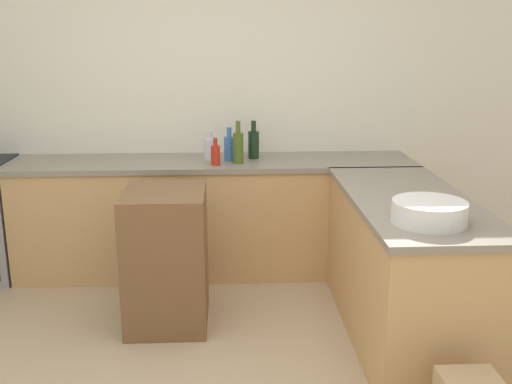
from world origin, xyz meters
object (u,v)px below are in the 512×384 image
Objects in this scene: water_bottle_blue at (229,147)px; olive_oil_bottle at (238,147)px; island_table at (166,258)px; hot_sauce_bottle at (215,154)px; vinegar_bottle_clear at (210,148)px; wine_bottle_dark at (254,143)px; mixing_bowl at (429,212)px.

water_bottle_blue is 0.80× the size of olive_oil_bottle.
hot_sauce_bottle reaches higher than island_table.
water_bottle_blue is (0.15, -0.04, 0.01)m from vinegar_bottle_clear.
hot_sauce_bottle is (-0.10, -0.16, -0.02)m from water_bottle_blue.
vinegar_bottle_clear is 0.88× the size of water_bottle_blue.
vinegar_bottle_clear is 0.71× the size of olive_oil_bottle.
island_table is 3.50× the size of water_bottle_blue.
water_bottle_blue is at bearing -14.61° from vinegar_bottle_clear.
hot_sauce_bottle is (0.04, -0.19, -0.01)m from vinegar_bottle_clear.
vinegar_bottle_clear is at bearing 146.05° from olive_oil_bottle.
water_bottle_blue is 1.26× the size of hot_sauce_bottle.
mixing_bowl is at bearing -63.95° from wine_bottle_dark.
island_table is 1.08m from vinegar_bottle_clear.
wine_bottle_dark is at bearing 38.05° from hot_sauce_bottle.
island_table is at bearing -115.47° from water_bottle_blue.
olive_oil_bottle is (-0.93, 1.49, 0.07)m from mixing_bowl.
wine_bottle_dark is at bearing 55.12° from olive_oil_bottle.
olive_oil_bottle reaches higher than hot_sauce_bottle.
water_bottle_blue reaches higher than island_table.
vinegar_bottle_clear is at bearing 103.03° from hot_sauce_bottle.
island_table is 1.10m from water_bottle_blue.
mixing_bowl is 1.51× the size of water_bottle_blue.
hot_sauce_bottle is (0.31, 0.71, 0.52)m from island_table.
wine_bottle_dark is (0.33, 0.03, 0.03)m from vinegar_bottle_clear.
wine_bottle_dark is (-0.81, 1.66, 0.06)m from mixing_bowl.
water_bottle_blue reaches higher than vinegar_bottle_clear.
wine_bottle_dark is (0.19, 0.07, 0.02)m from water_bottle_blue.
olive_oil_bottle is at bearing -58.19° from water_bottle_blue.
olive_oil_bottle reaches higher than water_bottle_blue.
olive_oil_bottle reaches higher than mixing_bowl.
island_table is at bearing -122.07° from olive_oil_bottle.
vinegar_bottle_clear is 0.76× the size of wine_bottle_dark.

